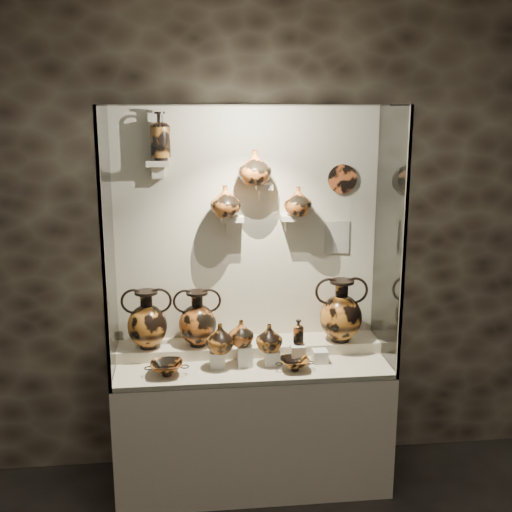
{
  "coord_description": "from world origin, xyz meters",
  "views": [
    {
      "loc": [
        -0.39,
        -1.55,
        2.4
      ],
      "look_at": [
        0.03,
        2.26,
        1.49
      ],
      "focal_mm": 45.0,
      "sensor_mm": 36.0,
      "label": 1
    }
  ],
  "objects_px": {
    "amphora_mid": "(197,318)",
    "ovoid_vase_a": "(225,201)",
    "jug_b": "(241,333)",
    "ovoid_vase_b": "(255,167)",
    "ovoid_vase_c": "(298,201)",
    "jug_a": "(220,338)",
    "kylix_right": "(295,363)",
    "amphora_right": "(341,310)",
    "lekythos_small": "(298,330)",
    "kylix_left": "(167,367)",
    "amphora_left": "(147,319)",
    "jug_c": "(269,338)",
    "lekythos_tall": "(160,133)"
  },
  "relations": [
    {
      "from": "jug_b",
      "to": "kylix_left",
      "type": "bearing_deg",
      "value": 176.06
    },
    {
      "from": "amphora_right",
      "to": "jug_b",
      "type": "distance_m",
      "value": 0.69
    },
    {
      "from": "amphora_mid",
      "to": "lekythos_tall",
      "type": "bearing_deg",
      "value": 178.69
    },
    {
      "from": "kylix_right",
      "to": "ovoid_vase_a",
      "type": "xyz_separation_m",
      "value": [
        -0.39,
        0.35,
        0.94
      ]
    },
    {
      "from": "amphora_left",
      "to": "amphora_mid",
      "type": "xyz_separation_m",
      "value": [
        0.31,
        0.01,
        -0.01
      ]
    },
    {
      "from": "lekythos_tall",
      "to": "ovoid_vase_b",
      "type": "xyz_separation_m",
      "value": [
        0.57,
        -0.04,
        -0.21
      ]
    },
    {
      "from": "amphora_mid",
      "to": "jug_a",
      "type": "relative_size",
      "value": 1.99
    },
    {
      "from": "lekythos_small",
      "to": "jug_c",
      "type": "bearing_deg",
      "value": -163.83
    },
    {
      "from": "kylix_left",
      "to": "ovoid_vase_c",
      "type": "xyz_separation_m",
      "value": [
        0.84,
        0.35,
        0.93
      ]
    },
    {
      "from": "jug_c",
      "to": "ovoid_vase_a",
      "type": "height_order",
      "value": "ovoid_vase_a"
    },
    {
      "from": "amphora_right",
      "to": "jug_a",
      "type": "relative_size",
      "value": 2.28
    },
    {
      "from": "jug_c",
      "to": "lekythos_tall",
      "type": "relative_size",
      "value": 0.52
    },
    {
      "from": "lekythos_small",
      "to": "ovoid_vase_c",
      "type": "bearing_deg",
      "value": 94.48
    },
    {
      "from": "jug_b",
      "to": "ovoid_vase_a",
      "type": "height_order",
      "value": "ovoid_vase_a"
    },
    {
      "from": "jug_b",
      "to": "ovoid_vase_b",
      "type": "distance_m",
      "value": 1.02
    },
    {
      "from": "amphora_left",
      "to": "ovoid_vase_a",
      "type": "height_order",
      "value": "ovoid_vase_a"
    },
    {
      "from": "jug_b",
      "to": "lekythos_small",
      "type": "xyz_separation_m",
      "value": [
        0.36,
        0.01,
        -0.0
      ]
    },
    {
      "from": "jug_a",
      "to": "jug_c",
      "type": "distance_m",
      "value": 0.3
    },
    {
      "from": "jug_a",
      "to": "ovoid_vase_a",
      "type": "height_order",
      "value": "ovoid_vase_a"
    },
    {
      "from": "amphora_right",
      "to": "ovoid_vase_b",
      "type": "xyz_separation_m",
      "value": [
        -0.55,
        0.06,
        0.92
      ]
    },
    {
      "from": "jug_b",
      "to": "ovoid_vase_b",
      "type": "bearing_deg",
      "value": 47.75
    },
    {
      "from": "lekythos_small",
      "to": "ovoid_vase_c",
      "type": "distance_m",
      "value": 0.81
    },
    {
      "from": "jug_a",
      "to": "ovoid_vase_b",
      "type": "bearing_deg",
      "value": 36.23
    },
    {
      "from": "amphora_mid",
      "to": "amphora_right",
      "type": "bearing_deg",
      "value": 19.15
    },
    {
      "from": "jug_b",
      "to": "lekythos_tall",
      "type": "distance_m",
      "value": 1.3
    },
    {
      "from": "kylix_right",
      "to": "ovoid_vase_b",
      "type": "bearing_deg",
      "value": 108.71
    },
    {
      "from": "ovoid_vase_b",
      "to": "jug_b",
      "type": "bearing_deg",
      "value": -109.61
    },
    {
      "from": "amphora_mid",
      "to": "ovoid_vase_b",
      "type": "distance_m",
      "value": 1.01
    },
    {
      "from": "kylix_right",
      "to": "lekythos_small",
      "type": "bearing_deg",
      "value": 58.58
    },
    {
      "from": "lekythos_small",
      "to": "kylix_right",
      "type": "distance_m",
      "value": 0.21
    },
    {
      "from": "jug_b",
      "to": "lekythos_small",
      "type": "distance_m",
      "value": 0.36
    },
    {
      "from": "jug_a",
      "to": "ovoid_vase_b",
      "type": "height_order",
      "value": "ovoid_vase_b"
    },
    {
      "from": "lekythos_small",
      "to": "kylix_right",
      "type": "height_order",
      "value": "lekythos_small"
    },
    {
      "from": "amphora_mid",
      "to": "ovoid_vase_a",
      "type": "relative_size",
      "value": 1.83
    },
    {
      "from": "jug_b",
      "to": "lekythos_tall",
      "type": "bearing_deg",
      "value": 133.21
    },
    {
      "from": "kylix_right",
      "to": "lekythos_tall",
      "type": "bearing_deg",
      "value": 141.76
    },
    {
      "from": "ovoid_vase_b",
      "to": "ovoid_vase_c",
      "type": "distance_m",
      "value": 0.35
    },
    {
      "from": "amphora_mid",
      "to": "jug_c",
      "type": "distance_m",
      "value": 0.48
    },
    {
      "from": "jug_a",
      "to": "ovoid_vase_a",
      "type": "distance_m",
      "value": 0.84
    },
    {
      "from": "amphora_mid",
      "to": "ovoid_vase_c",
      "type": "xyz_separation_m",
      "value": [
        0.64,
        0.06,
        0.73
      ]
    },
    {
      "from": "amphora_right",
      "to": "lekythos_small",
      "type": "xyz_separation_m",
      "value": [
        -0.31,
        -0.16,
        -0.07
      ]
    },
    {
      "from": "kylix_left",
      "to": "kylix_right",
      "type": "xyz_separation_m",
      "value": [
        0.77,
        -0.01,
        -0.01
      ]
    },
    {
      "from": "kylix_left",
      "to": "ovoid_vase_c",
      "type": "bearing_deg",
      "value": 37.66
    },
    {
      "from": "amphora_mid",
      "to": "ovoid_vase_b",
      "type": "xyz_separation_m",
      "value": [
        0.37,
        0.04,
        0.94
      ]
    },
    {
      "from": "amphora_right",
      "to": "ovoid_vase_b",
      "type": "height_order",
      "value": "ovoid_vase_b"
    },
    {
      "from": "amphora_mid",
      "to": "ovoid_vase_a",
      "type": "distance_m",
      "value": 0.76
    },
    {
      "from": "jug_b",
      "to": "ovoid_vase_b",
      "type": "relative_size",
      "value": 0.76
    },
    {
      "from": "amphora_left",
      "to": "lekythos_tall",
      "type": "height_order",
      "value": "lekythos_tall"
    },
    {
      "from": "jug_a",
      "to": "kylix_right",
      "type": "relative_size",
      "value": 0.81
    },
    {
      "from": "amphora_mid",
      "to": "kylix_left",
      "type": "distance_m",
      "value": 0.4
    }
  ]
}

